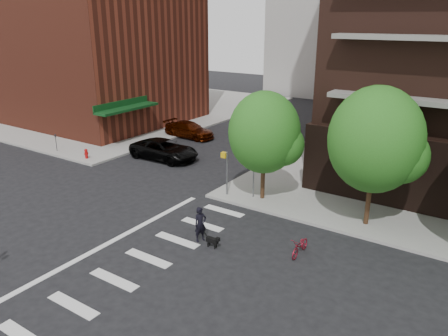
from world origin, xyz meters
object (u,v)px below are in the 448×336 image
fire_hydrant (86,153)px  parked_car_black (164,150)px  parked_car_maroon (189,130)px  dog_walker (200,224)px  scooter (300,246)px  parked_car_silver (256,117)px

fire_hydrant → parked_car_black: 5.76m
parked_car_black → parked_car_maroon: 6.42m
parked_car_black → dog_walker: size_ratio=3.13×
parked_car_black → fire_hydrant: bearing=125.3°
scooter → dog_walker: dog_walker is taller
parked_car_maroon → parked_car_black: bearing=-157.4°
fire_hydrant → dog_walker: 15.34m
scooter → parked_car_maroon: bearing=140.2°
parked_car_black → dog_walker: (9.80, -8.61, 0.11)m
parked_car_maroon → parked_car_silver: parked_car_silver is taller
fire_hydrant → parked_car_maroon: size_ratio=0.15×
parked_car_black → parked_car_maroon: parked_car_black is taller
parked_car_silver → scooter: 25.10m
parked_car_silver → scooter: size_ratio=2.66×
parked_car_maroon → parked_car_silver: bearing=-16.3°
fire_hydrant → parked_car_black: bearing=36.4°
scooter → fire_hydrant: bearing=167.4°
parked_car_silver → parked_car_black: bearing=176.7°
parked_car_maroon → scooter: size_ratio=2.95×
fire_hydrant → parked_car_black: size_ratio=0.14×
fire_hydrant → parked_car_silver: bearing=74.5°
dog_walker → scooter: bearing=-48.5°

